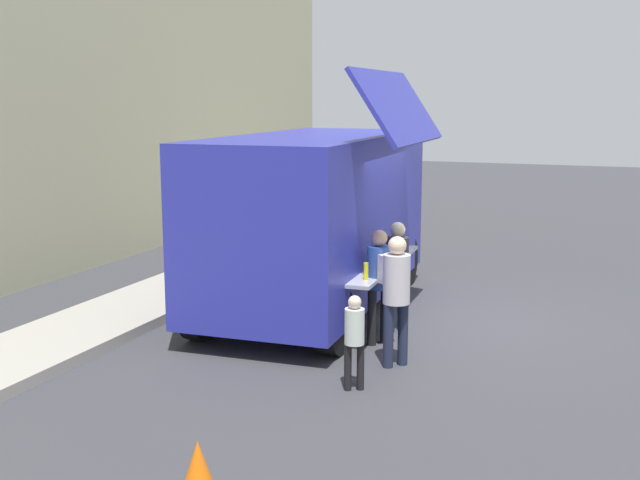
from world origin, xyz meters
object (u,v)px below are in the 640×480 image
Objects in this scene: customer_front_ordering at (397,266)px; customer_mid_with_backpack at (381,275)px; trash_bin at (281,232)px; traffic_cone_orange at (198,471)px; food_truck_main at (316,215)px; customer_rear_waiting at (396,289)px; child_near_queue at (354,334)px.

customer_mid_with_backpack is (-0.71, 0.03, 0.02)m from customer_front_ordering.
customer_front_ordering is (-4.47, -3.86, 0.45)m from trash_bin.
traffic_cone_orange is at bearing -159.57° from trash_bin.
traffic_cone_orange is at bearing -169.94° from food_truck_main.
customer_front_ordering is 1.54m from customer_rear_waiting.
customer_front_ordering is at bearing -52.74° from customer_mid_with_backpack.
child_near_queue is at bearing 137.17° from customer_mid_with_backpack.
customer_rear_waiting is (-1.49, -0.42, 0.04)m from customer_front_ordering.
customer_mid_with_backpack is at bearing 121.55° from customer_front_ordering.
trash_bin is 8.05m from child_near_queue.
customer_front_ordering is 0.96× the size of customer_rear_waiting.
food_truck_main is 4.93× the size of child_near_queue.
customer_mid_with_backpack is 0.89m from customer_rear_waiting.
customer_rear_waiting is at bearing 159.73° from customer_mid_with_backpack.
traffic_cone_orange is at bearing 122.10° from customer_front_ordering.
food_truck_main is 2.14m from customer_mid_with_backpack.
food_truck_main reaches higher than traffic_cone_orange.
traffic_cone_orange is 0.33× the size of customer_rear_waiting.
traffic_cone_orange is 0.34× the size of customer_mid_with_backpack.
trash_bin is 0.65× the size of customer_mid_with_backpack.
customer_mid_with_backpack is at bearing -135.66° from food_truck_main.
customer_mid_with_backpack reaches higher than child_near_queue.
child_near_queue reaches higher than traffic_cone_orange.
customer_front_ordering reaches higher than trash_bin.
customer_mid_with_backpack is (-5.19, -3.83, 0.46)m from trash_bin.
trash_bin is (9.90, 3.69, 0.25)m from traffic_cone_orange.
child_near_queue is at bearing 128.62° from customer_front_ordering.
food_truck_main reaches higher than child_near_queue.
customer_front_ordering is 2.50m from child_near_queue.
customer_mid_with_backpack is 1.80m from child_near_queue.
customer_rear_waiting is (-5.96, -4.28, 0.49)m from trash_bin.
food_truck_main is 3.34× the size of customer_rear_waiting.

